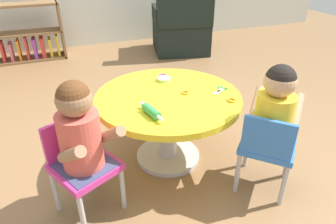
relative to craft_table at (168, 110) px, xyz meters
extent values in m
plane|color=olive|center=(0.00, 0.00, -0.38)|extent=(10.00, 10.00, 0.00)
cylinder|color=silver|center=(0.00, 0.00, -0.36)|extent=(0.44, 0.44, 0.03)
cylinder|color=silver|center=(0.00, 0.00, -0.15)|extent=(0.12, 0.12, 0.45)
cylinder|color=yellow|center=(0.00, 0.00, 0.09)|extent=(0.92, 0.92, 0.04)
cylinder|color=#B7B7BC|center=(-0.64, -0.45, -0.24)|extent=(0.03, 0.03, 0.28)
cylinder|color=#B7B7BC|center=(-0.40, -0.34, -0.24)|extent=(0.03, 0.03, 0.28)
cylinder|color=#B7B7BC|center=(-0.75, -0.22, -0.24)|extent=(0.03, 0.03, 0.28)
cylinder|color=#B7B7BC|center=(-0.52, -0.11, -0.24)|extent=(0.03, 0.03, 0.28)
cube|color=#CC338C|center=(-0.58, -0.28, -0.08)|extent=(0.40, 0.40, 0.04)
cube|color=#CC338C|center=(-0.64, -0.16, 0.05)|extent=(0.25, 0.14, 0.22)
cube|color=#3F4772|center=(-0.58, -0.28, -0.08)|extent=(0.36, 0.37, 0.04)
cylinder|color=#D8594C|center=(-0.58, -0.28, 0.09)|extent=(0.21, 0.21, 0.30)
sphere|color=#997051|center=(-0.58, -0.28, 0.32)|extent=(0.17, 0.17, 0.17)
sphere|color=#593319|center=(-0.58, -0.28, 0.33)|extent=(0.16, 0.16, 0.16)
cylinder|color=#997051|center=(-0.63, -0.42, 0.12)|extent=(0.14, 0.22, 0.17)
cylinder|color=#997051|center=(-0.44, -0.32, 0.12)|extent=(0.14, 0.22, 0.17)
cylinder|color=#B7B7BC|center=(0.63, -0.47, -0.24)|extent=(0.03, 0.03, 0.28)
cylinder|color=#B7B7BC|center=(0.45, -0.28, -0.24)|extent=(0.03, 0.03, 0.28)
cylinder|color=#B7B7BC|center=(0.44, -0.65, -0.24)|extent=(0.03, 0.03, 0.28)
cylinder|color=#B7B7BC|center=(0.26, -0.46, -0.24)|extent=(0.03, 0.03, 0.28)
cube|color=blue|center=(0.45, -0.46, -0.08)|extent=(0.42, 0.42, 0.04)
cube|color=blue|center=(0.35, -0.56, 0.05)|extent=(0.20, 0.21, 0.22)
cube|color=#3F4772|center=(0.45, -0.46, -0.08)|extent=(0.38, 0.38, 0.04)
cylinder|color=yellow|center=(0.45, -0.46, 0.09)|extent=(0.21, 0.21, 0.30)
sphere|color=tan|center=(0.45, -0.46, 0.32)|extent=(0.17, 0.17, 0.17)
sphere|color=black|center=(0.45, -0.46, 0.33)|extent=(0.16, 0.16, 0.16)
cylinder|color=tan|center=(0.59, -0.47, 0.12)|extent=(0.19, 0.19, 0.17)
cylinder|color=tan|center=(0.44, -0.31, 0.12)|extent=(0.19, 0.19, 0.17)
cube|color=olive|center=(-0.47, 2.55, -0.03)|extent=(0.03, 0.28, 0.70)
cube|color=olive|center=(-0.92, 2.55, -0.36)|extent=(0.90, 0.28, 0.03)
cube|color=olive|center=(-0.92, 2.55, -0.03)|extent=(0.90, 0.28, 0.02)
cube|color=olive|center=(-0.92, 2.55, 0.31)|extent=(0.90, 0.28, 0.03)
cube|color=red|center=(-1.20, 2.55, -0.23)|extent=(0.03, 0.20, 0.24)
cube|color=#D8668C|center=(-1.11, 2.55, -0.24)|extent=(0.03, 0.20, 0.22)
cube|color=orange|center=(-1.02, 2.55, -0.22)|extent=(0.02, 0.20, 0.25)
cube|color=red|center=(-0.92, 2.55, -0.21)|extent=(0.03, 0.20, 0.28)
cube|color=purple|center=(-0.83, 2.55, -0.22)|extent=(0.04, 0.20, 0.25)
cube|color=red|center=(-0.74, 2.55, -0.22)|extent=(0.05, 0.20, 0.25)
cube|color=yellow|center=(-0.64, 2.55, -0.23)|extent=(0.03, 0.20, 0.23)
cube|color=yellow|center=(-0.55, 2.55, -0.21)|extent=(0.03, 0.20, 0.27)
cube|color=black|center=(1.05, 2.20, -0.18)|extent=(0.84, 0.84, 0.40)
cube|color=black|center=(0.98, 1.92, 0.25)|extent=(0.72, 0.32, 0.45)
cube|color=black|center=(1.34, 2.13, 0.12)|extent=(0.25, 0.61, 0.20)
cube|color=black|center=(0.76, 2.27, 0.12)|extent=(0.25, 0.61, 0.20)
cylinder|color=green|center=(-0.18, -0.20, 0.14)|extent=(0.08, 0.15, 0.05)
cylinder|color=white|center=(-0.20, -0.11, 0.14)|extent=(0.03, 0.05, 0.02)
cylinder|color=white|center=(-0.16, -0.29, 0.14)|extent=(0.03, 0.05, 0.02)
cube|color=silver|center=(0.32, -0.07, 0.11)|extent=(0.09, 0.09, 0.01)
cube|color=silver|center=(0.32, -0.07, 0.11)|extent=(0.11, 0.05, 0.01)
torus|color=green|center=(0.36, -0.03, 0.11)|extent=(0.05, 0.05, 0.01)
torus|color=green|center=(0.38, -0.06, 0.11)|extent=(0.05, 0.05, 0.01)
cylinder|color=#B2E58C|center=(0.06, 0.23, 0.12)|extent=(0.10, 0.10, 0.02)
torus|color=#D83FA5|center=(0.08, 0.31, 0.12)|extent=(0.06, 0.06, 0.01)
torus|color=orange|center=(0.33, -0.22, 0.12)|extent=(0.06, 0.06, 0.01)
torus|color=orange|center=(0.11, -0.01, 0.12)|extent=(0.05, 0.05, 0.01)
camera|label=1|loc=(-0.63, -1.59, 0.95)|focal=32.32mm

